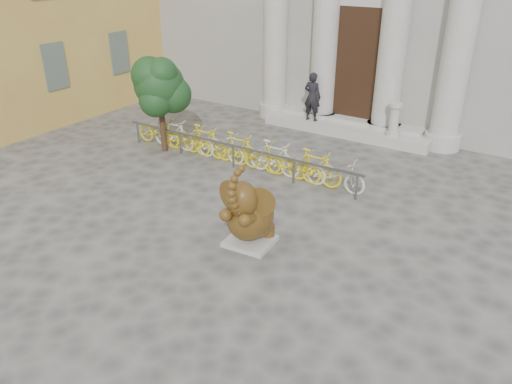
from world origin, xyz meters
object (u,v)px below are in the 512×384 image
Objects in this scene: bike_rack at (238,149)px; pedestrian at (312,97)px; tree at (160,86)px; elephant_statue at (249,215)px.

pedestrian is at bearing 84.92° from bike_rack.
tree is at bearing 53.74° from pedestrian.
elephant_statue is 8.05m from pedestrian.
elephant_statue is 0.24× the size of bike_rack.
tree is 5.43m from pedestrian.
tree is 1.77× the size of pedestrian.
tree reaches higher than bike_rack.
elephant_statue is 0.66× the size of tree.
bike_rack is at bearing 7.41° from tree.
tree is at bearing -172.59° from bike_rack.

